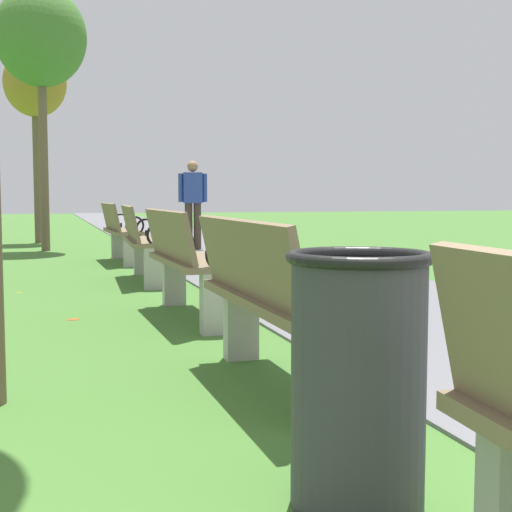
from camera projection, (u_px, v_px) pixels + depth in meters
paved_walkway at (161, 233)px, 18.94m from camera, size 2.74×44.00×0.02m
park_bench_2 at (271, 299)px, 3.74m from camera, size 0.49×1.61×0.90m
park_bench_3 at (185, 260)px, 5.94m from camera, size 0.51×1.61×0.90m
park_bench_4 at (142, 241)px, 8.47m from camera, size 0.55×1.62×0.90m
park_bench_5 at (120, 231)px, 10.86m from camera, size 0.51×1.61×0.90m
tree_3 at (41, 39)px, 12.90m from camera, size 1.62×1.62×4.73m
tree_4 at (35, 85)px, 15.06m from camera, size 1.29×1.29×4.07m
pedestrian_walking at (193, 200)px, 13.26m from camera, size 0.53×0.26×1.62m
trash_bin at (358, 378)px, 2.36m from camera, size 0.48×0.48×0.84m
scattered_leaves at (258, 315)px, 6.08m from camera, size 5.23×13.02×0.02m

